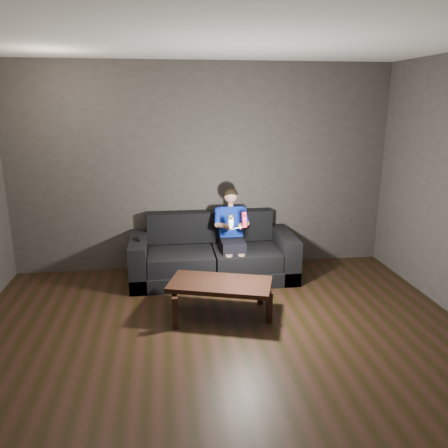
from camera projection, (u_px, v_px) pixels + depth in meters
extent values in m
plane|color=black|center=(231.00, 369.00, 3.72)|extent=(5.00, 5.00, 0.00)
cube|color=#3B3733|center=(203.00, 169.00, 5.74)|extent=(5.00, 0.04, 2.70)
cube|color=white|center=(232.00, 26.00, 2.99)|extent=(5.00, 5.00, 0.02)
cube|color=black|center=(213.00, 271.00, 5.64)|extent=(2.07, 0.90, 0.18)
cube|color=black|center=(181.00, 261.00, 5.44)|extent=(0.81, 0.63, 0.22)
cube|color=black|center=(246.00, 258.00, 5.55)|extent=(0.81, 0.63, 0.22)
cube|color=black|center=(210.00, 226.00, 5.83)|extent=(1.66, 0.21, 0.41)
cube|color=black|center=(139.00, 260.00, 5.46)|extent=(0.21, 0.90, 0.57)
cube|color=black|center=(284.00, 254.00, 5.70)|extent=(0.21, 0.90, 0.57)
cube|color=black|center=(233.00, 246.00, 5.46)|extent=(0.29, 0.37, 0.14)
cube|color=navy|center=(231.00, 221.00, 5.57)|extent=(0.29, 0.21, 0.40)
cube|color=#FFD900|center=(232.00, 219.00, 5.48)|extent=(0.09, 0.09, 0.10)
cube|color=#C50300|center=(232.00, 219.00, 5.47)|extent=(0.06, 0.06, 0.06)
cylinder|color=tan|center=(231.00, 204.00, 5.51)|extent=(0.07, 0.07, 0.06)
sphere|color=tan|center=(231.00, 196.00, 5.48)|extent=(0.17, 0.17, 0.17)
ellipsoid|color=black|center=(231.00, 194.00, 5.48)|extent=(0.18, 0.18, 0.16)
cylinder|color=navy|center=(217.00, 218.00, 5.47)|extent=(0.08, 0.22, 0.19)
cylinder|color=navy|center=(245.00, 217.00, 5.51)|extent=(0.08, 0.22, 0.19)
cylinder|color=tan|center=(223.00, 224.00, 5.34)|extent=(0.14, 0.23, 0.10)
cylinder|color=tan|center=(244.00, 223.00, 5.37)|extent=(0.14, 0.23, 0.10)
sphere|color=tan|center=(228.00, 227.00, 5.26)|extent=(0.08, 0.08, 0.08)
sphere|color=tan|center=(241.00, 226.00, 5.28)|extent=(0.08, 0.08, 0.08)
cylinder|color=tan|center=(229.00, 267.00, 5.32)|extent=(0.09, 0.09, 0.33)
cylinder|color=tan|center=(241.00, 267.00, 5.34)|extent=(0.09, 0.09, 0.33)
cube|color=red|center=(244.00, 220.00, 5.05)|extent=(0.06, 0.07, 0.18)
cube|color=maroon|center=(245.00, 216.00, 5.01)|extent=(0.03, 0.01, 0.03)
cylinder|color=white|center=(245.00, 221.00, 5.03)|extent=(0.02, 0.01, 0.02)
ellipsoid|color=white|center=(231.00, 222.00, 5.04)|extent=(0.08, 0.11, 0.17)
cylinder|color=black|center=(231.00, 218.00, 4.99)|extent=(0.03, 0.01, 0.03)
cube|color=black|center=(138.00, 239.00, 5.34)|extent=(0.05, 0.14, 0.03)
cube|color=black|center=(138.00, 237.00, 5.38)|extent=(0.02, 0.02, 0.00)
cube|color=black|center=(220.00, 284.00, 4.56)|extent=(1.16, 0.82, 0.05)
cube|color=black|center=(175.00, 313.00, 4.34)|extent=(0.06, 0.06, 0.34)
cube|color=black|center=(269.00, 307.00, 4.47)|extent=(0.06, 0.06, 0.34)
cube|color=black|center=(174.00, 295.00, 4.76)|extent=(0.06, 0.06, 0.34)
cube|color=black|center=(260.00, 290.00, 4.88)|extent=(0.06, 0.06, 0.34)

